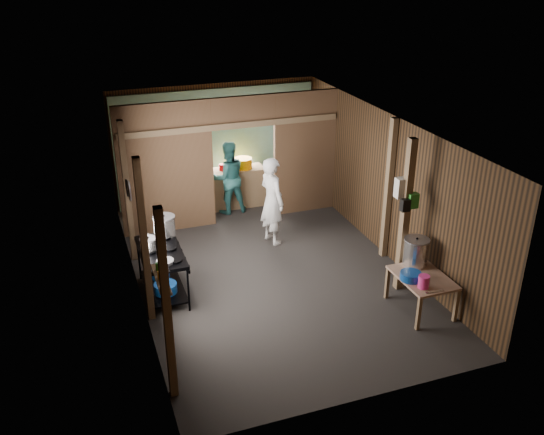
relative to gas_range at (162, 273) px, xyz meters
name	(u,v)px	position (x,y,z in m)	size (l,w,h in m)	color
floor	(268,269)	(1.88, 0.19, -0.40)	(4.50, 7.00, 0.00)	#282424
ceiling	(268,127)	(1.88, 0.19, 2.20)	(4.50, 7.00, 0.00)	#36322E
wall_back	(216,143)	(1.88, 3.69, 0.90)	(4.50, 0.00, 2.60)	#432A16
wall_front	(366,313)	(1.88, -3.31, 0.90)	(4.50, 0.00, 2.60)	#432A16
wall_left	(132,221)	(-0.37, 0.19, 0.90)	(0.00, 7.00, 2.60)	#432A16
wall_right	(386,186)	(4.13, 0.19, 0.90)	(0.00, 7.00, 2.60)	#432A16
partition_left	(166,169)	(0.55, 2.39, 0.90)	(1.85, 0.10, 2.60)	brown
partition_right	(305,153)	(3.46, 2.39, 0.90)	(1.35, 0.10, 2.60)	brown
partition_header	(243,111)	(2.13, 2.39, 1.90)	(1.30, 0.10, 0.60)	brown
turquoise_panel	(216,146)	(1.88, 3.63, 0.85)	(4.40, 0.06, 2.50)	#66A8A9
back_counter	(237,187)	(2.18, 3.14, 0.03)	(1.20, 0.50, 0.85)	brown
wall_clock	(227,116)	(2.13, 3.59, 1.50)	(0.20, 0.20, 0.03)	silver
post_left_a	(167,307)	(-0.30, -2.41, 0.90)	(0.10, 0.12, 2.60)	brown
post_left_b	(144,242)	(-0.30, -0.61, 0.90)	(0.10, 0.12, 2.60)	brown
post_left_c	(127,193)	(-0.30, 1.39, 0.90)	(0.10, 0.12, 2.60)	brown
post_right	(388,190)	(4.06, -0.01, 0.90)	(0.10, 0.12, 2.60)	brown
post_free	(405,217)	(3.73, -1.11, 0.90)	(0.12, 0.12, 2.60)	brown
cross_beam	(232,126)	(1.88, 2.34, 1.65)	(4.40, 0.12, 0.12)	brown
pan_lid_big	(129,191)	(-0.33, 0.59, 1.25)	(0.34, 0.34, 0.03)	gray
pan_lid_small	(127,188)	(-0.33, 0.99, 1.15)	(0.30, 0.30, 0.03)	black
wall_shelf	(161,279)	(-0.27, -1.91, 1.00)	(0.14, 0.80, 0.03)	brown
jar_white	(164,285)	(-0.27, -2.16, 1.07)	(0.07, 0.07, 0.10)	silver
jar_yellow	(161,275)	(-0.27, -1.91, 1.07)	(0.08, 0.08, 0.10)	orange
jar_green	(158,267)	(-0.27, -1.69, 1.07)	(0.06, 0.06, 0.10)	#278626
bag_white	(402,188)	(3.68, -1.03, 1.38)	(0.22, 0.15, 0.32)	silver
bag_green	(413,200)	(3.80, -1.17, 1.20)	(0.16, 0.12, 0.24)	#278626
bag_black	(405,205)	(3.66, -1.19, 1.15)	(0.14, 0.10, 0.20)	black
gas_range	(162,273)	(0.00, 0.00, 0.00)	(0.70, 1.35, 0.80)	black
prep_table	(421,293)	(3.71, -1.79, -0.11)	(0.72, 1.00, 0.59)	#A67B63
stove_pot_large	(164,226)	(0.17, 0.53, 0.57)	(0.37, 0.37, 0.37)	silver
stove_pot_med	(148,245)	(-0.17, 0.08, 0.50)	(0.27, 0.27, 0.23)	silver
stove_saucepan	(145,238)	(-0.17, 0.46, 0.45)	(0.16, 0.16, 0.10)	silver
frying_pan	(165,261)	(0.00, -0.41, 0.42)	(0.27, 0.49, 0.06)	gray
blue_tub_front	(166,288)	(0.00, -0.21, -0.17)	(0.37, 0.37, 0.15)	navy
blue_tub_back	(160,274)	(0.00, 0.30, -0.18)	(0.31, 0.31, 0.13)	navy
stock_pot	(416,252)	(3.80, -1.41, 0.40)	(0.40, 0.40, 0.47)	silver
wash_basin	(411,276)	(3.48, -1.80, 0.25)	(0.32, 0.32, 0.12)	navy
pink_bucket	(424,282)	(3.54, -2.06, 0.29)	(0.17, 0.17, 0.20)	#E8328B
knife	(435,291)	(3.63, -2.23, 0.19)	(0.30, 0.04, 0.01)	silver
yellow_tub	(243,163)	(2.33, 3.14, 0.56)	(0.40, 0.40, 0.22)	orange
red_cup	(222,167)	(1.86, 3.14, 0.52)	(0.12, 0.12, 0.14)	#CB0002
cook	(272,201)	(2.32, 1.22, 0.45)	(0.62, 0.41, 1.70)	silver
worker_back	(228,178)	(1.91, 2.85, 0.38)	(0.76, 0.59, 1.57)	#2D7173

